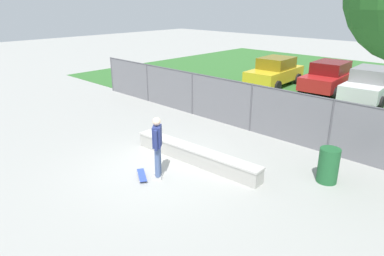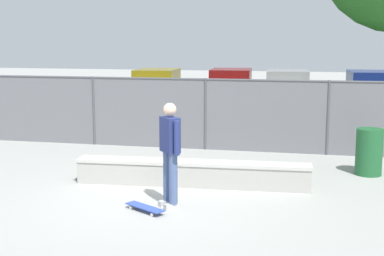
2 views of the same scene
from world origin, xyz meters
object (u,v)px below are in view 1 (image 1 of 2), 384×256
object	(u,v)px
skateboarder	(157,145)
car_red	(329,77)
concrete_ledge	(195,155)
skateboard	(142,175)
car_white	(370,84)
trash_bin	(328,165)
car_yellow	(275,72)

from	to	relation	value
skateboarder	car_red	xyz separation A→B (m)	(-0.94, 13.24, -0.17)
concrete_ledge	car_red	distance (m)	11.83
skateboard	car_white	bearing A→B (deg)	82.56
concrete_ledge	car_red	xyz separation A→B (m)	(-1.00, 11.77, 0.59)
skateboard	car_white	xyz separation A→B (m)	(1.72, 13.17, 0.77)
skateboarder	trash_bin	world-z (taller)	skateboarder
skateboarder	car_white	size ratio (longest dim) A/B	0.42
skateboarder	trash_bin	bearing A→B (deg)	41.40
skateboard	car_yellow	size ratio (longest dim) A/B	0.18
concrete_ledge	skateboard	world-z (taller)	concrete_ledge
concrete_ledge	skateboard	bearing A→B (deg)	-103.25
concrete_ledge	skateboard	size ratio (longest dim) A/B	5.95
concrete_ledge	car_white	xyz separation A→B (m)	(1.30, 11.39, 0.59)
concrete_ledge	car_yellow	bearing A→B (deg)	109.68
concrete_ledge	car_white	world-z (taller)	car_white
skateboarder	car_red	bearing A→B (deg)	94.04
skateboarder	skateboard	distance (m)	1.05
car_red	car_white	size ratio (longest dim) A/B	1.00
car_yellow	car_white	xyz separation A→B (m)	(5.23, 0.39, 0.00)
skateboarder	car_yellow	distance (m)	13.05
car_yellow	trash_bin	size ratio (longest dim) A/B	4.31
skateboarder	skateboard	world-z (taller)	skateboarder
skateboarder	car_red	size ratio (longest dim) A/B	0.42
skateboard	car_yellow	distance (m)	13.27
concrete_ledge	skateboarder	world-z (taller)	skateboarder
skateboarder	trash_bin	distance (m)	4.77
skateboarder	car_white	distance (m)	12.92
car_white	trash_bin	distance (m)	9.96
car_yellow	car_white	world-z (taller)	same
skateboarder	skateboard	size ratio (longest dim) A/B	2.31
concrete_ledge	car_yellow	world-z (taller)	car_yellow
skateboarder	skateboard	bearing A→B (deg)	-138.51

